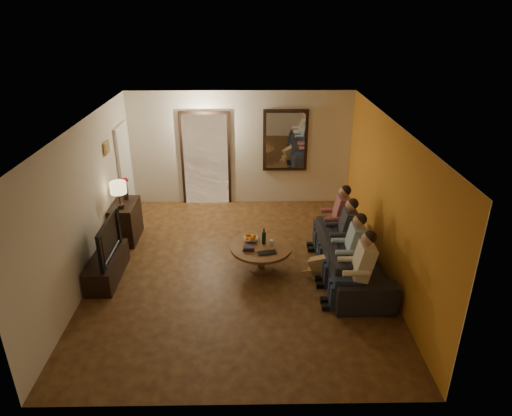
{
  "coord_description": "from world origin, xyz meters",
  "views": [
    {
      "loc": [
        0.18,
        -6.94,
        4.32
      ],
      "look_at": [
        0.3,
        0.3,
        1.05
      ],
      "focal_mm": 32.0,
      "sensor_mm": 36.0,
      "label": 1
    }
  ],
  "objects_px": {
    "table_lamp": "(119,195)",
    "person_d": "(337,221)",
    "tv": "(103,239)",
    "dog": "(323,263)",
    "laptop": "(268,254)",
    "person_a": "(358,273)",
    "coffee_table": "(261,258)",
    "dresser": "(126,221)",
    "sofa": "(351,257)",
    "bowl": "(251,239)",
    "person_c": "(343,236)",
    "tv_stand": "(107,267)",
    "wine_bottle": "(264,236)",
    "person_b": "(350,253)"
  },
  "relations": [
    {
      "from": "person_d",
      "to": "dog",
      "type": "relative_size",
      "value": 2.14
    },
    {
      "from": "person_a",
      "to": "laptop",
      "type": "relative_size",
      "value": 3.65
    },
    {
      "from": "sofa",
      "to": "bowl",
      "type": "relative_size",
      "value": 9.3
    },
    {
      "from": "tv_stand",
      "to": "person_b",
      "type": "xyz_separation_m",
      "value": [
        4.07,
        -0.27,
        0.39
      ]
    },
    {
      "from": "coffee_table",
      "to": "dresser",
      "type": "bearing_deg",
      "value": 155.85
    },
    {
      "from": "person_b",
      "to": "dog",
      "type": "relative_size",
      "value": 2.14
    },
    {
      "from": "person_c",
      "to": "person_a",
      "type": "bearing_deg",
      "value": -90.0
    },
    {
      "from": "table_lamp",
      "to": "bowl",
      "type": "height_order",
      "value": "table_lamp"
    },
    {
      "from": "dresser",
      "to": "coffee_table",
      "type": "relative_size",
      "value": 0.81
    },
    {
      "from": "table_lamp",
      "to": "bowl",
      "type": "bearing_deg",
      "value": -16.81
    },
    {
      "from": "tv_stand",
      "to": "laptop",
      "type": "height_order",
      "value": "laptop"
    },
    {
      "from": "dresser",
      "to": "person_a",
      "type": "distance_m",
      "value": 4.67
    },
    {
      "from": "sofa",
      "to": "person_b",
      "type": "height_order",
      "value": "person_b"
    },
    {
      "from": "coffee_table",
      "to": "laptop",
      "type": "xyz_separation_m",
      "value": [
        0.1,
        -0.28,
        0.24
      ]
    },
    {
      "from": "sofa",
      "to": "coffee_table",
      "type": "xyz_separation_m",
      "value": [
        -1.54,
        0.2,
        -0.13
      ]
    },
    {
      "from": "dresser",
      "to": "tv",
      "type": "bearing_deg",
      "value": -90.0
    },
    {
      "from": "table_lamp",
      "to": "person_a",
      "type": "distance_m",
      "value": 4.58
    },
    {
      "from": "dresser",
      "to": "dog",
      "type": "distance_m",
      "value": 3.96
    },
    {
      "from": "dresser",
      "to": "sofa",
      "type": "relative_size",
      "value": 0.36
    },
    {
      "from": "dresser",
      "to": "wine_bottle",
      "type": "xyz_separation_m",
      "value": [
        2.68,
        -1.08,
        0.22
      ]
    },
    {
      "from": "person_d",
      "to": "person_c",
      "type": "bearing_deg",
      "value": -90.0
    },
    {
      "from": "person_a",
      "to": "laptop",
      "type": "height_order",
      "value": "person_a"
    },
    {
      "from": "tv",
      "to": "person_d",
      "type": "height_order",
      "value": "person_d"
    },
    {
      "from": "table_lamp",
      "to": "bowl",
      "type": "distance_m",
      "value": 2.62
    },
    {
      "from": "tv_stand",
      "to": "table_lamp",
      "type": "bearing_deg",
      "value": 90.0
    },
    {
      "from": "tv",
      "to": "dog",
      "type": "xyz_separation_m",
      "value": [
        3.68,
        -0.07,
        -0.47
      ]
    },
    {
      "from": "sofa",
      "to": "person_a",
      "type": "distance_m",
      "value": 0.94
    },
    {
      "from": "table_lamp",
      "to": "coffee_table",
      "type": "height_order",
      "value": "table_lamp"
    },
    {
      "from": "tv_stand",
      "to": "wine_bottle",
      "type": "distance_m",
      "value": 2.73
    },
    {
      "from": "person_a",
      "to": "person_d",
      "type": "bearing_deg",
      "value": 90.0
    },
    {
      "from": "dresser",
      "to": "person_b",
      "type": "relative_size",
      "value": 0.72
    },
    {
      "from": "laptop",
      "to": "bowl",
      "type": "bearing_deg",
      "value": 107.39
    },
    {
      "from": "tv",
      "to": "laptop",
      "type": "bearing_deg",
      "value": -91.14
    },
    {
      "from": "sofa",
      "to": "bowl",
      "type": "bearing_deg",
      "value": 75.09
    },
    {
      "from": "table_lamp",
      "to": "person_d",
      "type": "distance_m",
      "value": 4.1
    },
    {
      "from": "sofa",
      "to": "wine_bottle",
      "type": "distance_m",
      "value": 1.54
    },
    {
      "from": "sofa",
      "to": "tv",
      "type": "bearing_deg",
      "value": 89.15
    },
    {
      "from": "dresser",
      "to": "dog",
      "type": "bearing_deg",
      "value": -21.87
    },
    {
      "from": "person_b",
      "to": "person_d",
      "type": "relative_size",
      "value": 1.0
    },
    {
      "from": "person_c",
      "to": "person_d",
      "type": "xyz_separation_m",
      "value": [
        0.0,
        0.6,
        0.0
      ]
    },
    {
      "from": "tv",
      "to": "person_a",
      "type": "relative_size",
      "value": 0.96
    },
    {
      "from": "person_c",
      "to": "tv",
      "type": "bearing_deg",
      "value": -175.38
    },
    {
      "from": "sofa",
      "to": "wine_bottle",
      "type": "height_order",
      "value": "wine_bottle"
    },
    {
      "from": "tv",
      "to": "wine_bottle",
      "type": "xyz_separation_m",
      "value": [
        2.68,
        0.33,
        -0.15
      ]
    },
    {
      "from": "table_lamp",
      "to": "person_d",
      "type": "xyz_separation_m",
      "value": [
        4.07,
        -0.26,
        -0.44
      ]
    },
    {
      "from": "dresser",
      "to": "person_a",
      "type": "xyz_separation_m",
      "value": [
        4.07,
        -2.28,
        0.22
      ]
    },
    {
      "from": "dresser",
      "to": "person_c",
      "type": "distance_m",
      "value": 4.22
    },
    {
      "from": "coffee_table",
      "to": "laptop",
      "type": "bearing_deg",
      "value": -70.35
    },
    {
      "from": "dresser",
      "to": "wine_bottle",
      "type": "relative_size",
      "value": 2.78
    },
    {
      "from": "tv_stand",
      "to": "tv",
      "type": "relative_size",
      "value": 1.09
    }
  ]
}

